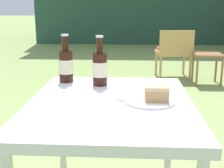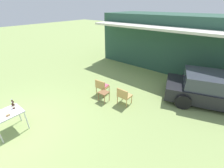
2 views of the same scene
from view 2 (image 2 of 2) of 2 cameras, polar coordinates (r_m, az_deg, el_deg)
name	(u,v)px [view 2 (image 2 of 2)]	position (r m, az deg, el deg)	size (l,w,h in m)	color
ground_plane	(13,131)	(6.37, -33.43, -14.60)	(60.00, 60.00, 0.00)	#8CA35B
cabin_building	(175,41)	(11.15, 23.01, 14.78)	(9.31, 4.87, 3.31)	#284C3D
parked_car	(213,90)	(7.67, 34.11, -1.82)	(4.24, 2.87, 1.31)	black
wicker_chair_cushioned	(102,86)	(7.03, -3.84, -0.69)	(0.57, 0.50, 0.77)	tan
wicker_chair_plain	(124,95)	(6.34, 4.51, -4.21)	(0.53, 0.46, 0.77)	tan
garden_side_table	(104,93)	(6.57, -3.15, -3.63)	(0.40, 0.37, 0.46)	brown
patio_table	(7,115)	(5.98, -35.14, -9.68)	(0.71, 0.88, 0.76)	silver
cake_on_plate	(8,115)	(5.77, -34.90, -9.68)	(0.22, 0.22, 0.07)	white
cola_bottle_near	(13,106)	(6.00, -33.46, -7.04)	(0.08, 0.08, 0.26)	black
cola_bottle_far	(13,103)	(6.17, -33.55, -6.11)	(0.08, 0.08, 0.26)	black
fork	(7,115)	(5.84, -35.19, -9.60)	(0.17, 0.05, 0.01)	silver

